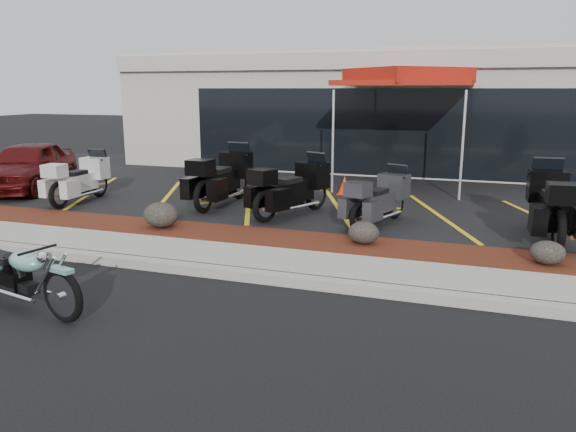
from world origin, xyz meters
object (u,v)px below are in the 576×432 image
at_px(touring_white, 98,173).
at_px(parked_car, 28,166).
at_px(traffic_cone, 345,185).
at_px(popup_canopy, 407,79).
at_px(hero_cruiser, 62,288).

xyz_separation_m(touring_white, parked_car, (-2.40, 0.22, 0.04)).
distance_m(traffic_cone, popup_canopy, 3.40).
bearing_deg(touring_white, popup_canopy, -61.52).
distance_m(hero_cruiser, touring_white, 7.66).
distance_m(touring_white, parked_car, 2.41).
bearing_deg(parked_car, traffic_cone, -5.01).
bearing_deg(traffic_cone, parked_car, -165.54).
bearing_deg(traffic_cone, touring_white, -157.93).
height_order(touring_white, parked_car, parked_car).
bearing_deg(traffic_cone, popup_canopy, 55.16).
bearing_deg(parked_car, touring_white, -24.77).
height_order(parked_car, popup_canopy, popup_canopy).
xyz_separation_m(hero_cruiser, traffic_cone, (1.44, 8.67, -0.07)).
xyz_separation_m(traffic_cone, popup_canopy, (1.22, 1.75, 2.65)).
xyz_separation_m(hero_cruiser, parked_car, (-6.67, 6.57, 0.34)).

